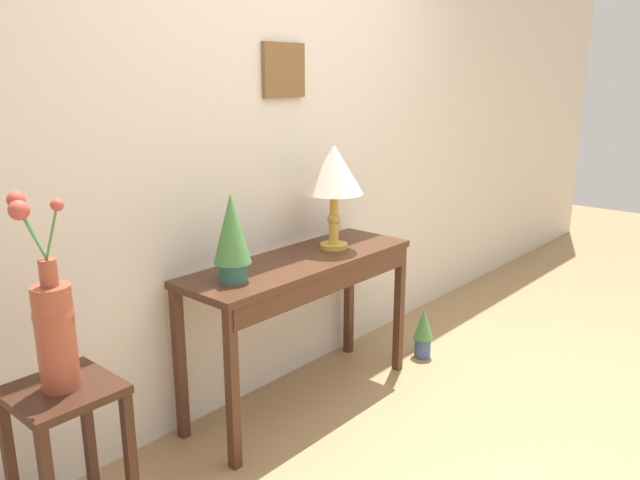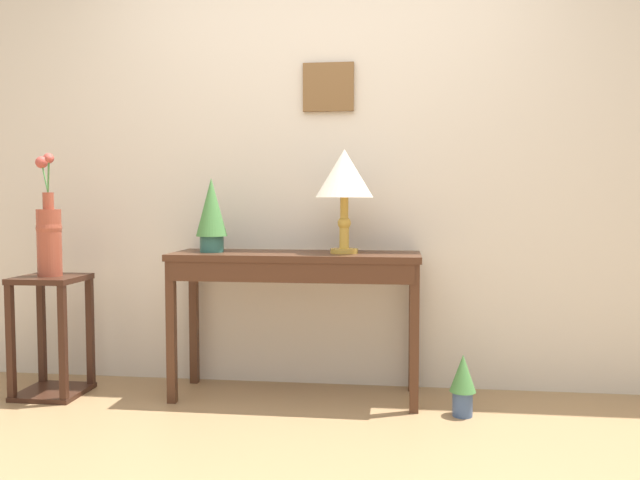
{
  "view_description": "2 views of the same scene",
  "coord_description": "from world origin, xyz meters",
  "px_view_note": "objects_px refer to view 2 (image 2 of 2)",
  "views": [
    {
      "loc": [
        -2.28,
        -0.77,
        1.67
      ],
      "look_at": [
        0.12,
        1.33,
        0.82
      ],
      "focal_mm": 34.78,
      "sensor_mm": 36.0,
      "label": 1
    },
    {
      "loc": [
        0.43,
        -2.06,
        1.06
      ],
      "look_at": [
        0.0,
        1.32,
        0.85
      ],
      "focal_mm": 35.56,
      "sensor_mm": 36.0,
      "label": 2
    }
  ],
  "objects_px": {
    "potted_plant_floor": "(463,382)",
    "console_table": "(295,273)",
    "potted_plant_on_console": "(211,212)",
    "flower_vase_tall": "(49,233)",
    "pedestal_stand_left": "(52,336)",
    "table_lamp": "(344,177)"
  },
  "relations": [
    {
      "from": "console_table",
      "to": "potted_plant_on_console",
      "type": "distance_m",
      "value": 0.56
    },
    {
      "from": "table_lamp",
      "to": "potted_plant_floor",
      "type": "height_order",
      "value": "table_lamp"
    },
    {
      "from": "console_table",
      "to": "table_lamp",
      "type": "xyz_separation_m",
      "value": [
        0.26,
        0.02,
        0.51
      ]
    },
    {
      "from": "potted_plant_on_console",
      "to": "pedestal_stand_left",
      "type": "bearing_deg",
      "value": -172.5
    },
    {
      "from": "potted_plant_on_console",
      "to": "pedestal_stand_left",
      "type": "xyz_separation_m",
      "value": [
        -0.87,
        -0.11,
        -0.67
      ]
    },
    {
      "from": "potted_plant_on_console",
      "to": "flower_vase_tall",
      "type": "distance_m",
      "value": 0.88
    },
    {
      "from": "potted_plant_floor",
      "to": "flower_vase_tall",
      "type": "bearing_deg",
      "value": 177.91
    },
    {
      "from": "table_lamp",
      "to": "flower_vase_tall",
      "type": "bearing_deg",
      "value": -175.38
    },
    {
      "from": "console_table",
      "to": "pedestal_stand_left",
      "type": "bearing_deg",
      "value": -175.44
    },
    {
      "from": "flower_vase_tall",
      "to": "table_lamp",
      "type": "bearing_deg",
      "value": 4.62
    },
    {
      "from": "potted_plant_on_console",
      "to": "flower_vase_tall",
      "type": "relative_size",
      "value": 0.6
    },
    {
      "from": "console_table",
      "to": "pedestal_stand_left",
      "type": "relative_size",
      "value": 2.01
    },
    {
      "from": "console_table",
      "to": "potted_plant_floor",
      "type": "xyz_separation_m",
      "value": [
        0.86,
        -0.18,
        -0.5
      ]
    },
    {
      "from": "potted_plant_on_console",
      "to": "flower_vase_tall",
      "type": "height_order",
      "value": "flower_vase_tall"
    },
    {
      "from": "potted_plant_floor",
      "to": "console_table",
      "type": "bearing_deg",
      "value": 168.04
    },
    {
      "from": "potted_plant_on_console",
      "to": "potted_plant_floor",
      "type": "relative_size",
      "value": 1.29
    },
    {
      "from": "pedestal_stand_left",
      "to": "potted_plant_floor",
      "type": "height_order",
      "value": "pedestal_stand_left"
    },
    {
      "from": "table_lamp",
      "to": "flower_vase_tall",
      "type": "height_order",
      "value": "table_lamp"
    },
    {
      "from": "potted_plant_on_console",
      "to": "pedestal_stand_left",
      "type": "relative_size",
      "value": 0.61
    },
    {
      "from": "table_lamp",
      "to": "potted_plant_on_console",
      "type": "distance_m",
      "value": 0.74
    },
    {
      "from": "potted_plant_on_console",
      "to": "flower_vase_tall",
      "type": "xyz_separation_m",
      "value": [
        -0.87,
        -0.11,
        -0.11
      ]
    },
    {
      "from": "console_table",
      "to": "potted_plant_floor",
      "type": "distance_m",
      "value": 1.01
    }
  ]
}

